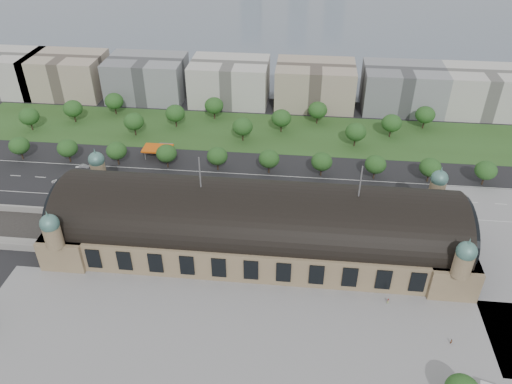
# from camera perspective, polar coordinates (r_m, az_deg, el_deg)

# --- Properties ---
(ground) EXTENTS (900.00, 900.00, 0.00)m
(ground) POSITION_cam_1_polar(r_m,az_deg,el_deg) (189.53, 0.13, -6.21)
(ground) COLOR black
(ground) RESTS_ON ground
(station) EXTENTS (150.00, 48.40, 44.30)m
(station) POSITION_cam_1_polar(r_m,az_deg,el_deg) (183.06, 0.13, -3.75)
(station) COLOR #8D7A58
(station) RESTS_ON ground
(plaza_south) EXTENTS (190.00, 48.00, 0.12)m
(plaza_south) POSITION_cam_1_polar(r_m,az_deg,el_deg) (158.13, 2.19, -16.76)
(plaza_south) COLOR gray
(plaza_south) RESTS_ON ground
(road_slab) EXTENTS (260.00, 26.00, 0.10)m
(road_slab) POSITION_cam_1_polar(r_m,az_deg,el_deg) (222.01, -4.00, 0.48)
(road_slab) COLOR black
(road_slab) RESTS_ON ground
(grass_belt) EXTENTS (300.00, 45.00, 0.10)m
(grass_belt) POSITION_cam_1_polar(r_m,az_deg,el_deg) (268.32, -1.03, 6.89)
(grass_belt) COLOR #2D5020
(grass_belt) RESTS_ON ground
(petrol_station) EXTENTS (14.00, 13.00, 5.05)m
(petrol_station) POSITION_cam_1_polar(r_m,az_deg,el_deg) (250.49, -10.70, 4.92)
(petrol_station) COLOR #D8540C
(petrol_station) RESTS_ON ground
(lake) EXTENTS (700.00, 320.00, 0.08)m
(lake) POSITION_cam_1_polar(r_m,az_deg,el_deg) (458.76, 4.16, 18.49)
(lake) COLOR slate
(lake) RESTS_ON ground
(office_0) EXTENTS (45.00, 32.00, 24.00)m
(office_0) POSITION_cam_1_polar(r_m,az_deg,el_deg) (350.68, -26.83, 12.10)
(office_0) COLOR #BCBAB2
(office_0) RESTS_ON ground
(office_1) EXTENTS (45.00, 32.00, 24.00)m
(office_1) POSITION_cam_1_polar(r_m,az_deg,el_deg) (331.36, -20.81, 12.40)
(office_1) COLOR tan
(office_1) RESTS_ON ground
(office_2) EXTENTS (45.00, 32.00, 24.00)m
(office_2) POSITION_cam_1_polar(r_m,az_deg,el_deg) (312.78, -12.34, 12.60)
(office_2) COLOR gray
(office_2) RESTS_ON ground
(office_3) EXTENTS (45.00, 32.00, 24.00)m
(office_3) POSITION_cam_1_polar(r_m,az_deg,el_deg) (301.43, -3.02, 12.51)
(office_3) COLOR #BCBAB2
(office_3) RESTS_ON ground
(office_4) EXTENTS (45.00, 32.00, 24.00)m
(office_4) POSITION_cam_1_polar(r_m,az_deg,el_deg) (298.15, 6.74, 12.08)
(office_4) COLOR tan
(office_4) RESTS_ON ground
(office_5) EXTENTS (45.00, 32.00, 24.00)m
(office_5) POSITION_cam_1_polar(r_m,az_deg,el_deg) (303.19, 16.40, 11.31)
(office_5) COLOR gray
(office_5) RESTS_ON ground
(office_6) EXTENTS (45.00, 32.00, 24.00)m
(office_6) POSITION_cam_1_polar(r_m,az_deg,el_deg) (314.53, 24.58, 10.41)
(office_6) COLOR #BCBAB2
(office_6) RESTS_ON ground
(tree_row_0) EXTENTS (9.60, 9.60, 11.52)m
(tree_row_0) POSITION_cam_1_polar(r_m,az_deg,el_deg) (264.84, -25.44, 4.81)
(tree_row_0) COLOR #2D2116
(tree_row_0) RESTS_ON ground
(tree_row_1) EXTENTS (9.60, 9.60, 11.52)m
(tree_row_1) POSITION_cam_1_polar(r_m,az_deg,el_deg) (253.48, -20.75, 4.71)
(tree_row_1) COLOR #2D2116
(tree_row_1) RESTS_ON ground
(tree_row_2) EXTENTS (9.60, 9.60, 11.52)m
(tree_row_2) POSITION_cam_1_polar(r_m,az_deg,el_deg) (243.96, -15.66, 4.56)
(tree_row_2) COLOR #2D2116
(tree_row_2) RESTS_ON ground
(tree_row_3) EXTENTS (9.60, 9.60, 11.52)m
(tree_row_3) POSITION_cam_1_polar(r_m,az_deg,el_deg) (236.49, -10.20, 4.36)
(tree_row_3) COLOR #2D2116
(tree_row_3) RESTS_ON ground
(tree_row_4) EXTENTS (9.60, 9.60, 11.52)m
(tree_row_4) POSITION_cam_1_polar(r_m,az_deg,el_deg) (231.29, -4.45, 4.11)
(tree_row_4) COLOR #2D2116
(tree_row_4) RESTS_ON ground
(tree_row_5) EXTENTS (9.60, 9.60, 11.52)m
(tree_row_5) POSITION_cam_1_polar(r_m,az_deg,el_deg) (228.51, 1.50, 3.81)
(tree_row_5) COLOR #2D2116
(tree_row_5) RESTS_ON ground
(tree_row_6) EXTENTS (9.60, 9.60, 11.52)m
(tree_row_6) POSITION_cam_1_polar(r_m,az_deg,el_deg) (228.22, 7.53, 3.46)
(tree_row_6) COLOR #2D2116
(tree_row_6) RESTS_ON ground
(tree_row_7) EXTENTS (9.60, 9.60, 11.52)m
(tree_row_7) POSITION_cam_1_polar(r_m,az_deg,el_deg) (230.45, 13.50, 3.08)
(tree_row_7) COLOR #2D2116
(tree_row_7) RESTS_ON ground
(tree_row_8) EXTENTS (9.60, 9.60, 11.52)m
(tree_row_8) POSITION_cam_1_polar(r_m,az_deg,el_deg) (235.13, 19.29, 2.67)
(tree_row_8) COLOR #2D2116
(tree_row_8) RESTS_ON ground
(tree_row_9) EXTENTS (9.60, 9.60, 11.52)m
(tree_row_9) POSITION_cam_1_polar(r_m,az_deg,el_deg) (242.10, 24.79, 2.26)
(tree_row_9) COLOR #2D2116
(tree_row_9) RESTS_ON ground
(tree_belt_0) EXTENTS (10.40, 10.40, 12.48)m
(tree_belt_0) POSITION_cam_1_polar(r_m,az_deg,el_deg) (292.41, -24.51, 7.87)
(tree_belt_0) COLOR #2D2116
(tree_belt_0) RESTS_ON ground
(tree_belt_1) EXTENTS (10.40, 10.40, 12.48)m
(tree_belt_1) POSITION_cam_1_polar(r_m,az_deg,el_deg) (293.18, -20.21, 8.95)
(tree_belt_1) COLOR #2D2116
(tree_belt_1) RESTS_ON ground
(tree_belt_2) EXTENTS (10.40, 10.40, 12.48)m
(tree_belt_2) POSITION_cam_1_polar(r_m,az_deg,el_deg) (295.66, -15.92, 9.97)
(tree_belt_2) COLOR #2D2116
(tree_belt_2) RESTS_ON ground
(tree_belt_3) EXTENTS (10.40, 10.40, 12.48)m
(tree_belt_3) POSITION_cam_1_polar(r_m,az_deg,el_deg) (268.81, -13.79, 7.84)
(tree_belt_3) COLOR #2D2116
(tree_belt_3) RESTS_ON ground
(tree_belt_4) EXTENTS (10.40, 10.40, 12.48)m
(tree_belt_4) POSITION_cam_1_polar(r_m,az_deg,el_deg) (273.63, -9.23, 8.88)
(tree_belt_4) COLOR #2D2116
(tree_belt_4) RESTS_ON ground
(tree_belt_5) EXTENTS (10.40, 10.40, 12.48)m
(tree_belt_5) POSITION_cam_1_polar(r_m,az_deg,el_deg) (280.18, -4.82, 9.83)
(tree_belt_5) COLOR #2D2116
(tree_belt_5) RESTS_ON ground
(tree_belt_6) EXTENTS (10.40, 10.40, 12.48)m
(tree_belt_6) POSITION_cam_1_polar(r_m,az_deg,el_deg) (255.95, -1.54, 7.49)
(tree_belt_6) COLOR #2D2116
(tree_belt_6) RESTS_ON ground
(tree_belt_7) EXTENTS (10.40, 10.40, 12.48)m
(tree_belt_7) POSITION_cam_1_polar(r_m,az_deg,el_deg) (265.13, 2.92, 8.44)
(tree_belt_7) COLOR #2D2116
(tree_belt_7) RESTS_ON ground
(tree_belt_8) EXTENTS (10.40, 10.40, 12.48)m
(tree_belt_8) POSITION_cam_1_polar(r_m,az_deg,el_deg) (275.84, 7.07, 9.28)
(tree_belt_8) COLOR #2D2116
(tree_belt_8) RESTS_ON ground
(tree_belt_9) EXTENTS (10.40, 10.40, 12.48)m
(tree_belt_9) POSITION_cam_1_polar(r_m,az_deg,el_deg) (255.46, 11.34, 6.75)
(tree_belt_9) COLOR #2D2116
(tree_belt_9) RESTS_ON ground
(tree_belt_10) EXTENTS (10.40, 10.40, 12.48)m
(tree_belt_10) POSITION_cam_1_polar(r_m,az_deg,el_deg) (268.72, 15.24, 7.61)
(tree_belt_10) COLOR #2D2116
(tree_belt_10) RESTS_ON ground
(tree_belt_11) EXTENTS (10.40, 10.40, 12.48)m
(tree_belt_11) POSITION_cam_1_polar(r_m,az_deg,el_deg) (283.14, 18.78, 8.36)
(tree_belt_11) COLOR #2D2116
(tree_belt_11) RESTS_ON ground
(traffic_car_0) EXTENTS (4.22, 2.13, 1.38)m
(traffic_car_0) POSITION_cam_1_polar(r_m,az_deg,el_deg) (242.31, -21.89, 1.17)
(traffic_car_0) COLOR silver
(traffic_car_0) RESTS_ON ground
(traffic_car_1) EXTENTS (4.94, 1.82, 1.62)m
(traffic_car_1) POSITION_cam_1_polar(r_m,az_deg,el_deg) (249.35, -19.05, 2.82)
(traffic_car_1) COLOR gray
(traffic_car_1) RESTS_ON ground
(traffic_car_2) EXTENTS (5.96, 3.05, 1.61)m
(traffic_car_2) POSITION_cam_1_polar(r_m,az_deg,el_deg) (227.73, -15.47, 0.37)
(traffic_car_2) COLOR black
(traffic_car_2) RESTS_ON ground
(traffic_car_3) EXTENTS (5.16, 2.41, 1.46)m
(traffic_car_3) POSITION_cam_1_polar(r_m,az_deg,el_deg) (225.74, -7.02, 1.13)
(traffic_car_3) COLOR maroon
(traffic_car_3) RESTS_ON ground
(traffic_car_5) EXTENTS (4.57, 1.87, 1.48)m
(traffic_car_5) POSITION_cam_1_polar(r_m,az_deg,el_deg) (226.20, 14.78, 0.23)
(traffic_car_5) COLOR #575A5F
(traffic_car_5) RESTS_ON ground
(parked_car_0) EXTENTS (4.42, 3.38, 1.40)m
(parked_car_0) POSITION_cam_1_polar(r_m,az_deg,el_deg) (225.80, -19.92, -0.90)
(parked_car_0) COLOR black
(parked_car_0) RESTS_ON ground
(parked_car_1) EXTENTS (5.88, 4.67, 1.49)m
(parked_car_1) POSITION_cam_1_polar(r_m,az_deg,el_deg) (226.19, -18.10, -0.41)
(parked_car_1) COLOR maroon
(parked_car_1) RESTS_ON ground
(parked_car_2) EXTENTS (5.72, 4.50, 1.55)m
(parked_car_2) POSITION_cam_1_polar(r_m,az_deg,el_deg) (223.20, -16.24, -0.53)
(parked_car_2) COLOR #201A4A
(parked_car_2) RESTS_ON ground
(parked_car_3) EXTENTS (4.25, 3.40, 1.36)m
(parked_car_3) POSITION_cam_1_polar(r_m,az_deg,el_deg) (211.24, -9.12, -1.66)
(parked_car_3) COLOR #595D61
(parked_car_3) RESTS_ON ground
(parked_car_4) EXTENTS (4.83, 4.11, 1.56)m
(parked_car_4) POSITION_cam_1_polar(r_m,az_deg,el_deg) (212.01, -6.04, -1.20)
(parked_car_4) COLOR #BCBCBE
(parked_car_4) RESTS_ON ground
(parked_car_5) EXTENTS (6.06, 4.51, 1.53)m
(parked_car_5) POSITION_cam_1_polar(r_m,az_deg,el_deg) (215.39, -9.98, -0.95)
(parked_car_5) COLOR gray
(parked_car_5) RESTS_ON ground
(parked_car_6) EXTENTS (5.11, 4.20, 1.39)m
(parked_car_6) POSITION_cam_1_polar(r_m,az_deg,el_deg) (212.87, -9.38, -1.37)
(parked_car_6) COLOR black
(parked_car_6) RESTS_ON ground
(bus_west) EXTENTS (13.59, 4.43, 3.72)m
(bus_west) POSITION_cam_1_polar(r_m,az_deg,el_deg) (213.88, 0.03, -0.28)
(bus_west) COLOR red
(bus_west) RESTS_ON ground
(bus_mid) EXTENTS (13.12, 3.11, 3.65)m
(bus_mid) POSITION_cam_1_polar(r_m,az_deg,el_deg) (209.19, 4.67, -1.30)
(bus_mid) COLOR silver
(bus_mid) RESTS_ON ground
(bus_east) EXTENTS (10.97, 2.64, 3.05)m
(bus_east) POSITION_cam_1_polar(r_m,az_deg,el_deg) (212.68, 11.74, -1.43)
(bus_east) COLOR beige
(bus_east) RESTS_ON ground
(pedestrian_0) EXTENTS (1.08, 0.81, 1.96)m
(pedestrian_0) POSITION_cam_1_polar(r_m,az_deg,el_deg) (173.31, 14.85, -11.95)
(pedestrian_0) COLOR gray
(pedestrian_0) RESTS_ON ground
(pedestrian_1) EXTENTS (0.83, 0.78, 1.91)m
(pedestrian_1) POSITION_cam_1_polar(r_m,az_deg,el_deg) (167.58, 21.42, -15.63)
(pedestrian_1) COLOR gray
(pedestrian_1) RESTS_ON ground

